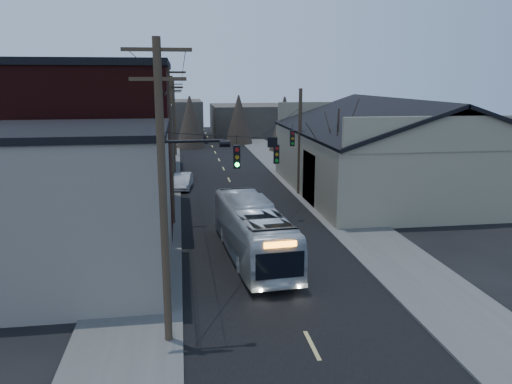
% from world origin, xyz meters
% --- Properties ---
extents(ground, '(160.00, 160.00, 0.00)m').
position_xyz_m(ground, '(0.00, 0.00, 0.00)').
color(ground, black).
rests_on(ground, ground).
extents(road_surface, '(9.00, 110.00, 0.02)m').
position_xyz_m(road_surface, '(0.00, 30.00, 0.01)').
color(road_surface, black).
rests_on(road_surface, ground).
extents(sidewalk_left, '(4.00, 110.00, 0.12)m').
position_xyz_m(sidewalk_left, '(-6.50, 30.00, 0.06)').
color(sidewalk_left, '#474744').
rests_on(sidewalk_left, ground).
extents(sidewalk_right, '(4.00, 110.00, 0.12)m').
position_xyz_m(sidewalk_right, '(6.50, 30.00, 0.06)').
color(sidewalk_right, '#474744').
rests_on(sidewalk_right, ground).
extents(building_clapboard, '(8.00, 8.00, 7.00)m').
position_xyz_m(building_clapboard, '(-9.00, 9.00, 3.50)').
color(building_clapboard, slate).
rests_on(building_clapboard, ground).
extents(building_brick, '(10.00, 12.00, 10.00)m').
position_xyz_m(building_brick, '(-10.00, 20.00, 5.00)').
color(building_brick, black).
rests_on(building_brick, ground).
extents(building_left_far, '(9.00, 14.00, 7.00)m').
position_xyz_m(building_left_far, '(-9.50, 36.00, 3.50)').
color(building_left_far, '#38332D').
rests_on(building_left_far, ground).
extents(warehouse, '(16.16, 20.60, 7.73)m').
position_xyz_m(warehouse, '(13.00, 25.00, 2.70)').
color(warehouse, gray).
rests_on(warehouse, ground).
extents(building_far_left, '(10.00, 12.00, 6.00)m').
position_xyz_m(building_far_left, '(-6.00, 65.00, 3.00)').
color(building_far_left, '#38332D').
rests_on(building_far_left, ground).
extents(building_far_right, '(12.00, 14.00, 5.00)m').
position_xyz_m(building_far_right, '(7.00, 70.00, 2.50)').
color(building_far_right, '#38332D').
rests_on(building_far_right, ground).
extents(bare_tree, '(0.40, 0.40, 7.20)m').
position_xyz_m(bare_tree, '(6.50, 20.00, 3.60)').
color(bare_tree, black).
rests_on(bare_tree, ground).
extents(utility_lines, '(11.24, 45.28, 10.50)m').
position_xyz_m(utility_lines, '(-3.11, 24.14, 4.95)').
color(utility_lines, '#382B1E').
rests_on(utility_lines, ground).
extents(bus, '(3.27, 10.69, 2.93)m').
position_xyz_m(bus, '(-0.77, 11.13, 1.47)').
color(bus, silver).
rests_on(bus, ground).
extents(parked_car, '(1.91, 4.22, 1.34)m').
position_xyz_m(parked_car, '(-4.30, 28.79, 0.67)').
color(parked_car, '#A8AAB0').
rests_on(parked_car, ground).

